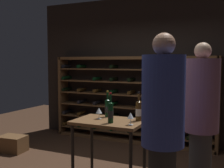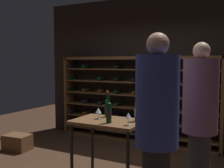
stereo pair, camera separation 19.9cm
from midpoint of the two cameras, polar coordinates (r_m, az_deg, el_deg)
The scene contains 11 objects.
back_wall at distance 5.81m, azimuth 6.53°, elevation 2.92°, with size 5.08×0.10×3.00m, color black.
wine_rack at distance 5.77m, azimuth 2.84°, elevation -3.34°, with size 3.43×0.32×1.77m.
tasting_table at distance 3.77m, azimuth -2.13°, elevation -9.19°, with size 0.92×0.62×0.88m.
person_guest_khaki at distance 2.81m, azimuth 8.34°, elevation -7.56°, with size 0.42×0.42×1.94m.
person_guest_blue_shirt at distance 3.53m, azimuth 16.26°, elevation -5.61°, with size 0.41×0.41×1.89m.
wine_crate at distance 5.63m, azimuth -20.65°, elevation -11.37°, with size 0.48×0.34×0.29m, color brown.
wine_bottle_green_slim at distance 3.71m, azimuth 3.97°, elevation -5.38°, with size 0.09×0.09×0.38m.
wine_bottle_red_label at distance 3.57m, azimuth -1.91°, elevation -5.74°, with size 0.07×0.07×0.39m.
wine_bottle_black_capsule at distance 3.96m, azimuth -2.36°, elevation -4.83°, with size 0.08×0.08×0.37m.
wine_glass_stemmed_center at distance 3.83m, azimuth -4.23°, elevation -5.53°, with size 0.08×0.08×0.15m.
wine_glass_stemmed_left at distance 3.46m, azimuth 2.16°, elevation -6.58°, with size 0.08×0.08×0.16m.
Camera 1 is at (1.75, -3.40, 1.66)m, focal length 44.70 mm.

